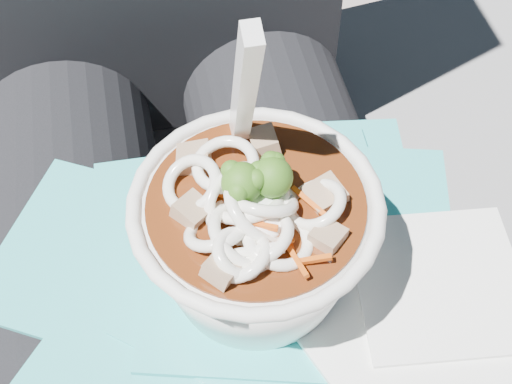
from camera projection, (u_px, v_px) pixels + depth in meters
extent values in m
cube|color=slate|center=(198.00, 314.00, 0.89)|extent=(1.06, 0.63, 0.42)
cylinder|color=black|center=(82.00, 337.00, 0.56)|extent=(0.16, 0.48, 0.16)
cylinder|color=black|center=(321.00, 292.00, 0.58)|extent=(0.16, 0.48, 0.16)
cube|color=#2BB4B6|center=(233.00, 299.00, 0.48)|extent=(0.19, 0.21, 0.00)
cube|color=#2BB4B6|center=(320.00, 186.00, 0.54)|extent=(0.15, 0.15, 0.00)
cube|color=#2BB4B6|center=(206.00, 240.00, 0.51)|extent=(0.16, 0.17, 0.00)
cube|color=#2BB4B6|center=(246.00, 274.00, 0.49)|extent=(0.25, 0.25, 0.00)
cube|color=#2BB4B6|center=(281.00, 201.00, 0.53)|extent=(0.16, 0.13, 0.00)
cube|color=#2BB4B6|center=(92.00, 254.00, 0.50)|extent=(0.18, 0.18, 0.00)
cube|color=#2BB4B6|center=(169.00, 340.00, 0.46)|extent=(0.21, 0.21, 0.00)
cube|color=#2BB4B6|center=(269.00, 267.00, 0.49)|extent=(0.22, 0.23, 0.00)
cube|color=#2BB4B6|center=(316.00, 268.00, 0.48)|extent=(0.13, 0.12, 0.00)
cube|color=#2BB4B6|center=(304.00, 251.00, 0.49)|extent=(0.25, 0.24, 0.00)
cube|color=white|center=(431.00, 342.00, 0.45)|extent=(0.18, 0.18, 0.00)
cube|color=white|center=(440.00, 282.00, 0.47)|extent=(0.12, 0.12, 0.00)
torus|color=white|center=(256.00, 204.00, 0.41)|extent=(0.15, 0.15, 0.01)
cylinder|color=#491E0A|center=(256.00, 207.00, 0.41)|extent=(0.13, 0.13, 0.01)
torus|color=white|center=(216.00, 231.00, 0.39)|extent=(0.05, 0.05, 0.03)
torus|color=white|center=(192.00, 184.00, 0.41)|extent=(0.04, 0.04, 0.03)
torus|color=white|center=(261.00, 207.00, 0.40)|extent=(0.06, 0.07, 0.05)
torus|color=white|center=(246.00, 238.00, 0.40)|extent=(0.06, 0.07, 0.04)
torus|color=white|center=(278.00, 239.00, 0.39)|extent=(0.05, 0.05, 0.02)
torus|color=white|center=(263.00, 201.00, 0.40)|extent=(0.05, 0.04, 0.04)
torus|color=white|center=(225.00, 164.00, 0.42)|extent=(0.05, 0.05, 0.01)
torus|color=white|center=(261.00, 239.00, 0.39)|extent=(0.05, 0.06, 0.03)
torus|color=white|center=(316.00, 205.00, 0.41)|extent=(0.05, 0.05, 0.03)
torus|color=white|center=(239.00, 254.00, 0.38)|extent=(0.04, 0.04, 0.02)
torus|color=white|center=(254.00, 204.00, 0.41)|extent=(0.05, 0.05, 0.03)
torus|color=white|center=(263.00, 193.00, 0.41)|extent=(0.05, 0.05, 0.04)
torus|color=white|center=(243.00, 208.00, 0.41)|extent=(0.06, 0.05, 0.05)
torus|color=white|center=(244.00, 258.00, 0.39)|extent=(0.04, 0.05, 0.03)
torus|color=white|center=(248.00, 206.00, 0.41)|extent=(0.06, 0.05, 0.04)
cylinder|color=white|center=(275.00, 184.00, 0.41)|extent=(0.03, 0.02, 0.02)
cylinder|color=white|center=(259.00, 251.00, 0.38)|extent=(0.03, 0.01, 0.01)
cylinder|color=white|center=(248.00, 216.00, 0.40)|extent=(0.03, 0.01, 0.01)
cylinder|color=#789B4B|center=(272.00, 190.00, 0.41)|extent=(0.01, 0.01, 0.01)
sphere|color=#265914|center=(272.00, 177.00, 0.40)|extent=(0.02, 0.02, 0.02)
sphere|color=#265914|center=(275.00, 162.00, 0.40)|extent=(0.01, 0.01, 0.01)
sphere|color=#265914|center=(259.00, 171.00, 0.40)|extent=(0.01, 0.01, 0.01)
sphere|color=#265914|center=(271.00, 161.00, 0.40)|extent=(0.01, 0.01, 0.01)
sphere|color=#265914|center=(260.00, 179.00, 0.39)|extent=(0.01, 0.01, 0.01)
cylinder|color=#789B4B|center=(242.00, 196.00, 0.41)|extent=(0.01, 0.01, 0.01)
sphere|color=#265914|center=(242.00, 183.00, 0.40)|extent=(0.02, 0.02, 0.02)
sphere|color=#265914|center=(239.00, 191.00, 0.39)|extent=(0.01, 0.01, 0.01)
sphere|color=#265914|center=(256.00, 179.00, 0.39)|extent=(0.01, 0.01, 0.01)
sphere|color=#265914|center=(231.00, 171.00, 0.40)|extent=(0.01, 0.01, 0.01)
sphere|color=#265914|center=(231.00, 171.00, 0.40)|extent=(0.01, 0.01, 0.01)
cube|color=#D65312|center=(294.00, 263.00, 0.38)|extent=(0.04, 0.01, 0.01)
cube|color=#D65312|center=(248.00, 223.00, 0.39)|extent=(0.03, 0.02, 0.01)
cube|color=#D65312|center=(291.00, 252.00, 0.39)|extent=(0.01, 0.04, 0.01)
cube|color=#D65312|center=(266.00, 253.00, 0.39)|extent=(0.03, 0.01, 0.00)
cube|color=#D65312|center=(317.00, 208.00, 0.40)|extent=(0.02, 0.04, 0.01)
cube|color=#D65312|center=(282.00, 221.00, 0.40)|extent=(0.01, 0.05, 0.01)
cube|color=#D65312|center=(238.00, 197.00, 0.41)|extent=(0.04, 0.02, 0.01)
cube|color=#916D52|center=(325.00, 196.00, 0.41)|extent=(0.03, 0.03, 0.02)
cube|color=#916D52|center=(265.00, 143.00, 0.43)|extent=(0.02, 0.02, 0.02)
cube|color=#916D52|center=(194.00, 159.00, 0.43)|extent=(0.02, 0.02, 0.02)
cube|color=#916D52|center=(192.00, 211.00, 0.40)|extent=(0.03, 0.03, 0.02)
cube|color=#916D52|center=(222.00, 268.00, 0.38)|extent=(0.03, 0.03, 0.02)
cube|color=#916D52|center=(328.00, 237.00, 0.39)|extent=(0.02, 0.02, 0.01)
ellipsoid|color=white|center=(261.00, 212.00, 0.40)|extent=(0.03, 0.04, 0.01)
cube|color=white|center=(244.00, 92.00, 0.39)|extent=(0.01, 0.06, 0.13)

